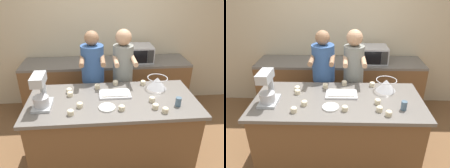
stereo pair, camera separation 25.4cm
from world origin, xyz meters
The scene contains 23 objects.
ground_plane centered at (0.00, 0.00, 0.00)m, with size 16.00×16.00×0.00m, color brown.
back_wall centered at (0.00, 1.60, 1.35)m, with size 10.00×0.06×2.70m.
island_counter centered at (0.00, 0.00, 0.46)m, with size 1.99×0.91×0.92m.
back_counter centered at (0.00, 1.25, 0.46)m, with size 2.80×0.60×0.93m.
person_left centered at (-0.22, 0.63, 0.84)m, with size 0.33×0.50×1.59m.
person_right centered at (0.21, 0.63, 0.87)m, with size 0.30×0.48×1.60m.
stand_mixer centered at (-0.79, -0.09, 1.09)m, with size 0.20×0.30×0.39m.
mixing_bowl centered at (0.60, 0.25, 1.00)m, with size 0.26×0.26×0.15m.
baking_tray centered at (0.04, 0.10, 0.94)m, with size 0.38×0.22×0.04m.
microwave_oven centered at (0.53, 1.25, 1.06)m, with size 0.49×0.40×0.27m.
drinking_glass centered at (0.72, -0.20, 0.97)m, with size 0.06×0.06×0.10m.
small_plate centered at (-0.08, -0.19, 0.93)m, with size 0.19×0.19×0.02m.
cupcake_0 centered at (0.44, 0.35, 0.95)m, with size 0.07×0.07×0.07m.
cupcake_1 centered at (0.08, -0.24, 0.95)m, with size 0.07×0.07×0.07m.
cupcake_2 centered at (-0.52, 0.21, 0.95)m, with size 0.07×0.07×0.07m.
cupcake_3 centered at (-0.37, -0.15, 0.95)m, with size 0.07×0.07×0.07m.
cupcake_4 centered at (-0.17, 0.29, 0.95)m, with size 0.07×0.07×0.07m.
cupcake_5 centered at (0.45, -0.09, 0.95)m, with size 0.07×0.07×0.07m.
cupcake_6 centered at (0.54, -0.33, 0.95)m, with size 0.07×0.07×0.07m.
cupcake_7 centered at (0.45, -0.24, 0.95)m, with size 0.07×0.07×0.07m.
cupcake_8 centered at (-0.50, 0.12, 0.95)m, with size 0.07×0.07×0.07m.
cupcake_9 centered at (-0.46, -0.28, 0.95)m, with size 0.07×0.07×0.07m.
cupcake_10 centered at (0.08, 0.39, 0.95)m, with size 0.07×0.07×0.07m.
Camera 2 is at (0.06, -2.23, 2.23)m, focal length 35.00 mm.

